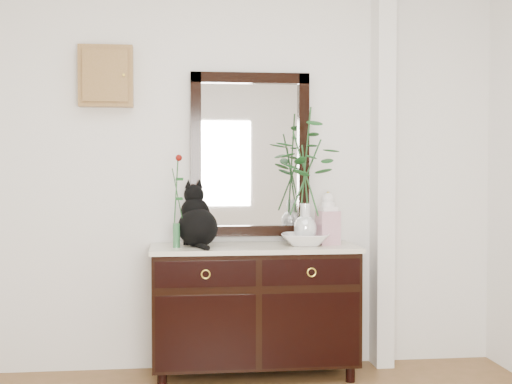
{
  "coord_description": "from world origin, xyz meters",
  "views": [
    {
      "loc": [
        -0.43,
        -2.81,
        1.36
      ],
      "look_at": [
        0.1,
        1.63,
        1.2
      ],
      "focal_mm": 50.0,
      "sensor_mm": 36.0,
      "label": 1
    }
  ],
  "objects": [
    {
      "name": "wall_mirror",
      "position": [
        0.1,
        1.97,
        1.44
      ],
      "size": [
        0.8,
        0.06,
        1.1
      ],
      "color": "black",
      "rests_on": "wall_back"
    },
    {
      "name": "bud_vase_rose",
      "position": [
        -0.4,
        1.68,
        1.15
      ],
      "size": [
        0.08,
        0.08,
        0.6
      ],
      "primitive_type": null,
      "rotation": [
        0.0,
        0.0,
        0.16
      ],
      "color": "#2E673B",
      "rests_on": "sideboard"
    },
    {
      "name": "wall_back",
      "position": [
        0.0,
        1.98,
        1.35
      ],
      "size": [
        3.6,
        0.04,
        2.7
      ],
      "primitive_type": "cube",
      "color": "white",
      "rests_on": "ground"
    },
    {
      "name": "pilaster",
      "position": [
        1.0,
        1.9,
        1.35
      ],
      "size": [
        0.12,
        0.2,
        2.7
      ],
      "primitive_type": "cube",
      "color": "white",
      "rests_on": "ground"
    },
    {
      "name": "vase_branches",
      "position": [
        0.43,
        1.71,
        1.31
      ],
      "size": [
        0.53,
        0.53,
        0.88
      ],
      "primitive_type": null,
      "rotation": [
        0.0,
        0.0,
        -0.33
      ],
      "color": "silver",
      "rests_on": "lotus_bowl"
    },
    {
      "name": "sideboard",
      "position": [
        0.1,
        1.73,
        0.47
      ],
      "size": [
        1.33,
        0.52,
        0.82
      ],
      "color": "black",
      "rests_on": "ground"
    },
    {
      "name": "key_cabinet",
      "position": [
        -0.85,
        1.94,
        1.95
      ],
      "size": [
        0.35,
        0.1,
        0.4
      ],
      "primitive_type": "cube",
      "color": "brown",
      "rests_on": "wall_back"
    },
    {
      "name": "cat",
      "position": [
        -0.26,
        1.74,
        1.05
      ],
      "size": [
        0.37,
        0.41,
        0.4
      ],
      "primitive_type": null,
      "rotation": [
        0.0,
        0.0,
        0.27
      ],
      "color": "black",
      "rests_on": "sideboard"
    },
    {
      "name": "ginger_jar",
      "position": [
        0.59,
        1.75,
        1.03
      ],
      "size": [
        0.15,
        0.15,
        0.35
      ],
      "primitive_type": null,
      "rotation": [
        0.0,
        0.0,
        0.17
      ],
      "color": "white",
      "rests_on": "sideboard"
    },
    {
      "name": "lotus_bowl",
      "position": [
        0.43,
        1.71,
        0.89
      ],
      "size": [
        0.36,
        0.36,
        0.08
      ],
      "primitive_type": "imported",
      "rotation": [
        0.0,
        0.0,
        -0.18
      ],
      "color": "white",
      "rests_on": "sideboard"
    }
  ]
}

